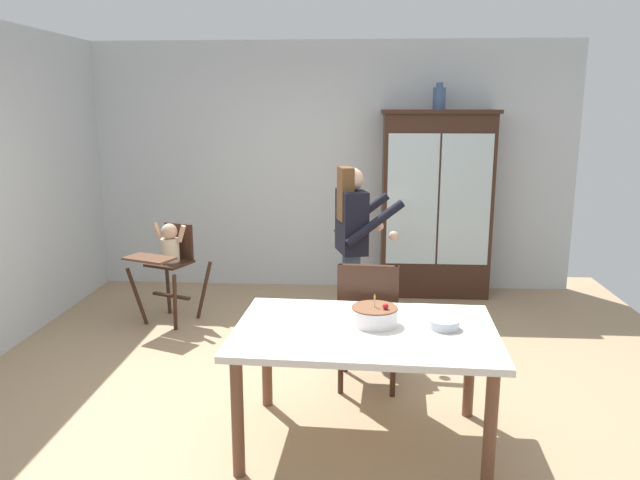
# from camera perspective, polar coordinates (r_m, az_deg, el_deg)

# --- Properties ---
(ground_plane) EXTENTS (6.24, 6.24, 0.00)m
(ground_plane) POSITION_cam_1_polar(r_m,az_deg,el_deg) (4.62, -0.80, -13.51)
(ground_plane) COLOR tan
(wall_back) EXTENTS (5.32, 0.06, 2.70)m
(wall_back) POSITION_cam_1_polar(r_m,az_deg,el_deg) (6.81, 0.93, 6.80)
(wall_back) COLOR silver
(wall_back) RESTS_ON ground_plane
(china_cabinet) EXTENTS (1.20, 0.48, 1.98)m
(china_cabinet) POSITION_cam_1_polar(r_m,az_deg,el_deg) (6.63, 10.75, 3.34)
(china_cabinet) COLOR #382116
(china_cabinet) RESTS_ON ground_plane
(ceramic_vase) EXTENTS (0.13, 0.13, 0.27)m
(ceramic_vase) POSITION_cam_1_polar(r_m,az_deg,el_deg) (6.56, 11.05, 12.89)
(ceramic_vase) COLOR #3D567F
(ceramic_vase) RESTS_ON china_cabinet
(high_chair_with_toddler) EXTENTS (0.75, 0.82, 0.95)m
(high_chair_with_toddler) POSITION_cam_1_polar(r_m,az_deg,el_deg) (5.89, -13.85, -1.33)
(high_chair_with_toddler) COLOR #382116
(high_chair_with_toddler) RESTS_ON ground_plane
(adult_person) EXTENTS (0.60, 0.58, 1.53)m
(adult_person) POSITION_cam_1_polar(r_m,az_deg,el_deg) (5.09, 3.04, 0.50)
(adult_person) COLOR #33425B
(adult_person) RESTS_ON ground_plane
(dining_table) EXTENTS (1.57, 1.07, 0.74)m
(dining_table) POSITION_cam_1_polar(r_m,az_deg,el_deg) (3.67, 4.20, -9.48)
(dining_table) COLOR silver
(dining_table) RESTS_ON ground_plane
(birthday_cake) EXTENTS (0.28, 0.28, 0.19)m
(birthday_cake) POSITION_cam_1_polar(r_m,az_deg,el_deg) (3.69, 5.10, -7.03)
(birthday_cake) COLOR white
(birthday_cake) RESTS_ON dining_table
(serving_bowl) EXTENTS (0.18, 0.18, 0.05)m
(serving_bowl) POSITION_cam_1_polar(r_m,az_deg,el_deg) (3.69, 11.47, -7.67)
(serving_bowl) COLOR #B2BCC6
(serving_bowl) RESTS_ON dining_table
(dining_chair_far_side) EXTENTS (0.47, 0.47, 0.96)m
(dining_chair_far_side) POSITION_cam_1_polar(r_m,az_deg,el_deg) (4.38, 4.51, -7.14)
(dining_chair_far_side) COLOR #382116
(dining_chair_far_side) RESTS_ON ground_plane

